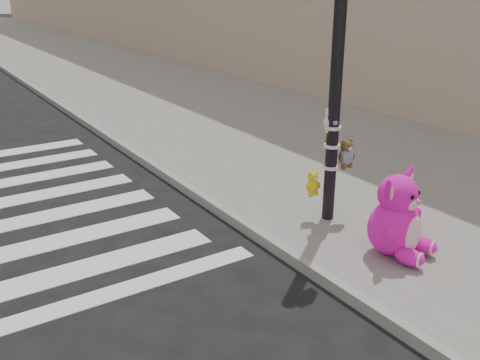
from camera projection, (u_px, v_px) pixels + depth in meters
sidewalk_near at (196, 100)px, 15.16m from camera, size 7.00×80.00×0.14m
curb_edge at (75, 116)px, 13.39m from camera, size 0.12×80.00×0.15m
signal_pole at (335, 99)px, 6.90m from camera, size 0.68×0.48×4.00m
pink_bunny at (397, 221)px, 6.33m from camera, size 0.84×0.93×1.07m
red_teddy at (416, 225)px, 6.99m from camera, size 0.19×0.17×0.23m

